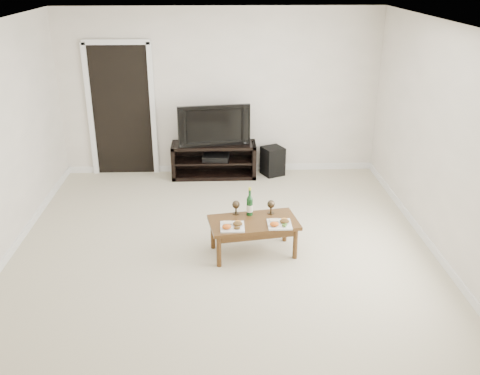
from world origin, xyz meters
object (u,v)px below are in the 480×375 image
media_console (214,160)px  television (213,124)px  subwoofer (273,161)px  coffee_table (253,237)px

media_console → television: television is taller
subwoofer → television: bearing=157.7°
television → coffee_table: (0.47, -2.50, -0.66)m
coffee_table → media_console: bearing=100.7°
television → subwoofer: bearing=-5.2°
subwoofer → coffee_table: 2.59m
coffee_table → subwoofer: bearing=79.4°
television → coffee_table: size_ratio=1.10×
media_console → subwoofer: bearing=2.6°
subwoofer → media_console: bearing=157.7°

